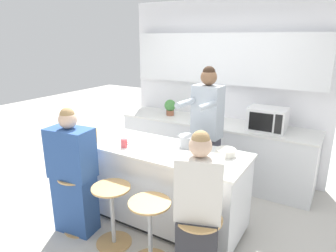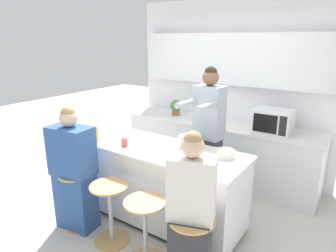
# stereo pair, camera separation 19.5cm
# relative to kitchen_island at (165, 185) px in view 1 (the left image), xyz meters

# --- Properties ---
(ground_plane) EXTENTS (16.00, 16.00, 0.00)m
(ground_plane) POSITION_rel_kitchen_island_xyz_m (0.00, 0.00, -0.47)
(ground_plane) COLOR beige
(wall_back) EXTENTS (3.23, 0.22, 2.70)m
(wall_back) POSITION_rel_kitchen_island_xyz_m (0.00, 1.76, 1.07)
(wall_back) COLOR white
(wall_back) RESTS_ON ground_plane
(back_counter) EXTENTS (3.00, 0.68, 0.90)m
(back_counter) POSITION_rel_kitchen_island_xyz_m (0.00, 1.44, -0.02)
(back_counter) COLOR silver
(back_counter) RESTS_ON ground_plane
(kitchen_island) EXTENTS (1.89, 0.77, 0.93)m
(kitchen_island) POSITION_rel_kitchen_island_xyz_m (0.00, 0.00, 0.00)
(kitchen_island) COLOR black
(kitchen_island) RESTS_ON ground_plane
(bar_stool_leftmost) EXTENTS (0.40, 0.40, 0.67)m
(bar_stool_leftmost) POSITION_rel_kitchen_island_xyz_m (-0.75, -0.64, -0.08)
(bar_stool_leftmost) COLOR tan
(bar_stool_leftmost) RESTS_ON ground_plane
(bar_stool_center_left) EXTENTS (0.40, 0.40, 0.67)m
(bar_stool_center_left) POSITION_rel_kitchen_island_xyz_m (-0.25, -0.64, -0.08)
(bar_stool_center_left) COLOR tan
(bar_stool_center_left) RESTS_ON ground_plane
(bar_stool_center_right) EXTENTS (0.40, 0.40, 0.67)m
(bar_stool_center_right) POSITION_rel_kitchen_island_xyz_m (0.25, -0.67, -0.08)
(bar_stool_center_right) COLOR tan
(bar_stool_center_right) RESTS_ON ground_plane
(bar_stool_rightmost) EXTENTS (0.40, 0.40, 0.67)m
(bar_stool_rightmost) POSITION_rel_kitchen_island_xyz_m (0.75, -0.67, -0.08)
(bar_stool_rightmost) COLOR tan
(bar_stool_rightmost) RESTS_ON ground_plane
(person_cooking) EXTENTS (0.39, 0.60, 1.82)m
(person_cooking) POSITION_rel_kitchen_island_xyz_m (0.26, 0.57, 0.45)
(person_cooking) COLOR #383842
(person_cooking) RESTS_ON ground_plane
(person_wrapped_blanket) EXTENTS (0.51, 0.34, 1.44)m
(person_wrapped_blanket) POSITION_rel_kitchen_island_xyz_m (-0.77, -0.66, 0.21)
(person_wrapped_blanket) COLOR #2D5193
(person_wrapped_blanket) RESTS_ON ground_plane
(person_seated_near) EXTENTS (0.44, 0.36, 1.44)m
(person_seated_near) POSITION_rel_kitchen_island_xyz_m (0.74, -0.66, 0.19)
(person_seated_near) COLOR #333338
(person_seated_near) RESTS_ON ground_plane
(cooking_pot) EXTENTS (0.31, 0.22, 0.14)m
(cooking_pot) POSITION_rel_kitchen_island_xyz_m (0.20, 0.20, 0.53)
(cooking_pot) COLOR #B7BABC
(cooking_pot) RESTS_ON kitchen_island
(fruit_bowl) EXTENTS (0.22, 0.22, 0.08)m
(fruit_bowl) POSITION_rel_kitchen_island_xyz_m (0.66, 0.16, 0.50)
(fruit_bowl) COLOR silver
(fruit_bowl) RESTS_ON kitchen_island
(coffee_cup_near) EXTENTS (0.12, 0.08, 0.08)m
(coffee_cup_near) POSITION_rel_kitchen_island_xyz_m (0.54, -0.06, 0.50)
(coffee_cup_near) COLOR white
(coffee_cup_near) RESTS_ON kitchen_island
(coffee_cup_far) EXTENTS (0.11, 0.07, 0.10)m
(coffee_cup_far) POSITION_rel_kitchen_island_xyz_m (-0.43, -0.19, 0.51)
(coffee_cup_far) COLOR #DB4C51
(coffee_cup_far) RESTS_ON kitchen_island
(juice_carton) EXTENTS (0.07, 0.07, 0.21)m
(juice_carton) POSITION_rel_kitchen_island_xyz_m (-0.82, -0.28, 0.55)
(juice_carton) COLOR gold
(juice_carton) RESTS_ON kitchen_island
(microwave) EXTENTS (0.50, 0.38, 0.32)m
(microwave) POSITION_rel_kitchen_island_xyz_m (0.80, 1.40, 0.59)
(microwave) COLOR white
(microwave) RESTS_ON back_counter
(potted_plant) EXTENTS (0.19, 0.19, 0.26)m
(potted_plant) POSITION_rel_kitchen_island_xyz_m (-0.78, 1.44, 0.58)
(potted_plant) COLOR #93563D
(potted_plant) RESTS_ON back_counter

